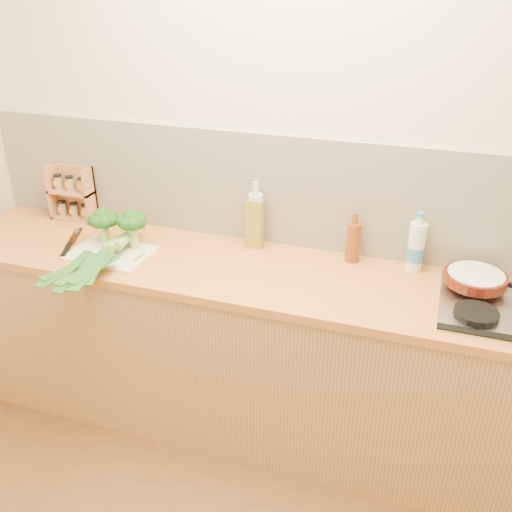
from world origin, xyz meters
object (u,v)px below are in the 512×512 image
Objects in this scene: chefs_knife at (68,246)px; skillet at (476,278)px; spice_rack at (74,196)px; chopping_board at (111,253)px.

chefs_knife is 0.88× the size of skillet.
spice_rack is (-0.18, 0.33, 0.12)m from chefs_knife.
chefs_knife is 0.39m from spice_rack.
chopping_board is at bearing -38.29° from spice_rack.
skillet is at bearing -3.77° from spice_rack.
skillet is 2.04m from spice_rack.
skillet reaches higher than chefs_knife.
spice_rack is (-0.41, 0.32, 0.12)m from chopping_board.
skillet is (1.63, 0.19, 0.06)m from chopping_board.
chopping_board is 0.99× the size of skillet.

